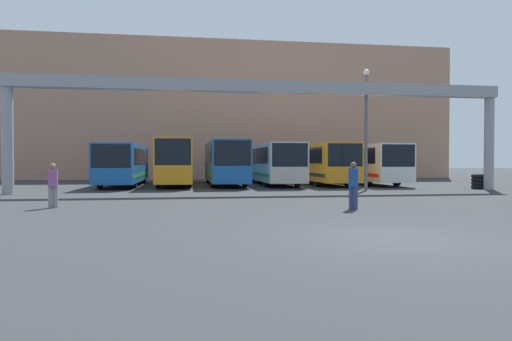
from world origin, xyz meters
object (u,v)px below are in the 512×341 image
Objects in this scene: bus_slot_1 at (175,160)px; bus_slot_3 at (273,162)px; pedestrian_far_center at (53,184)px; lamp_post at (366,124)px; bus_slot_4 at (319,162)px; bus_slot_2 at (225,160)px; pedestrian_mid_right at (353,184)px; tire_stack at (480,182)px; bus_slot_5 at (365,162)px; bus_slot_0 at (124,163)px.

bus_slot_1 is 7.46m from bus_slot_3.
pedestrian_far_center is (-4.29, -15.99, -1.00)m from bus_slot_1.
lamp_post is (11.76, -7.94, 2.16)m from bus_slot_1.
bus_slot_4 is (3.73, 0.27, 0.01)m from bus_slot_3.
bus_slot_2 is 1.59× the size of lamp_post.
bus_slot_4 is 7.12× the size of pedestrian_far_center.
pedestrian_mid_right is 11.81m from lamp_post.
bus_slot_1 is at bearing -179.50° from bus_slot_3.
pedestrian_far_center reaches higher than tire_stack.
tire_stack is (12.39, -7.39, -1.30)m from bus_slot_3.
tire_stack is (19.85, -7.33, -1.44)m from bus_slot_1.
bus_slot_2 is 17.80m from tire_stack.
bus_slot_3 is 7.46m from bus_slot_5.
bus_slot_3 is at bearing -175.85° from bus_slot_4.
bus_slot_2 is 7.47m from bus_slot_4.
bus_slot_1 is 0.95× the size of bus_slot_4.
bus_slot_2 is 11.56m from lamp_post.
bus_slot_3 is 18.39m from pedestrian_mid_right.
bus_slot_2 is 0.96× the size of bus_slot_4.
bus_slot_4 is 11.88× the size of tire_stack.
bus_slot_3 is 14.49m from tire_stack.
bus_slot_0 is 16.04m from pedestrian_far_center.
lamp_post is (8.03, -8.02, 2.21)m from bus_slot_2.
bus_slot_4 reaches higher than bus_slot_3.
bus_slot_5 is at bearing -0.75° from bus_slot_3.
bus_slot_0 is at bearing -1.89° from pedestrian_mid_right.
pedestrian_far_center is at bearing -133.47° from bus_slot_4.
bus_slot_0 is 0.99× the size of bus_slot_2.
bus_slot_0 is at bearing 152.80° from lamp_post.
bus_slot_0 is 0.99× the size of bus_slot_3.
bus_slot_4 is at bearing 2.00° from bus_slot_2.
bus_slot_3 is (7.46, 0.07, -0.14)m from bus_slot_1.
lamp_post is at bearing -86.09° from bus_slot_4.
bus_slot_0 is at bearing -179.59° from bus_slot_2.
pedestrian_far_center is 18.23m from lamp_post.
pedestrian_far_center is 25.65m from tire_stack.
pedestrian_far_center is at bearing -153.35° from lamp_post.
tire_stack is (4.93, -7.29, -1.28)m from bus_slot_5.
bus_slot_4 is 19.12m from pedestrian_mid_right.
bus_slot_2 is (7.46, 0.05, 0.16)m from bus_slot_0.
bus_slot_1 reaches higher than tire_stack.
bus_slot_3 is at bearing -0.16° from bus_slot_2.
bus_slot_0 is 6.76× the size of pedestrian_far_center.
tire_stack is at bearing -17.30° from bus_slot_0.
pedestrian_mid_right reaches higher than pedestrian_far_center.
tire_stack is (12.82, 10.98, -0.47)m from pedestrian_mid_right.
bus_slot_2 is at bearing 135.04° from lamp_post.
bus_slot_1 is 11.23× the size of tire_stack.
bus_slot_1 is (3.73, -0.02, 0.20)m from bus_slot_0.
bus_slot_1 is 1.57× the size of lamp_post.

